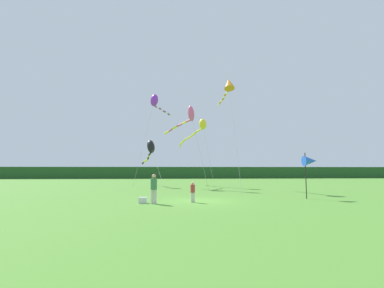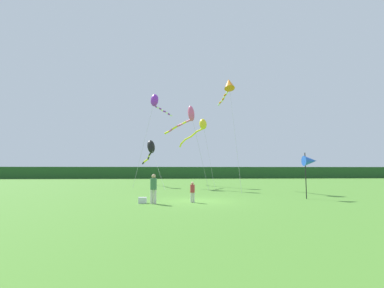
{
  "view_description": "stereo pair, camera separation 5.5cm",
  "coord_description": "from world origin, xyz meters",
  "views": [
    {
      "loc": [
        -1.74,
        -17.23,
        1.94
      ],
      "look_at": [
        0.0,
        6.0,
        4.12
      ],
      "focal_mm": 25.73,
      "sensor_mm": 36.0,
      "label": 1
    },
    {
      "loc": [
        -1.68,
        -17.24,
        1.94
      ],
      "look_at": [
        0.0,
        6.0,
        4.12
      ],
      "focal_mm": 25.73,
      "sensor_mm": 36.0,
      "label": 2
    }
  ],
  "objects": [
    {
      "name": "person_child",
      "position": [
        -0.46,
        -0.7,
        0.68
      ],
      "size": [
        0.27,
        0.27,
        1.22
      ],
      "color": "silver",
      "rests_on": "ground"
    },
    {
      "name": "banner_flag_pole",
      "position": [
        7.64,
        0.76,
        2.51
      ],
      "size": [
        0.9,
        0.7,
        3.09
      ],
      "color": "black",
      "rests_on": "ground"
    },
    {
      "name": "person_adult",
      "position": [
        -2.74,
        -1.18,
        0.94
      ],
      "size": [
        0.37,
        0.37,
        1.69
      ],
      "color": "silver",
      "rests_on": "ground"
    },
    {
      "name": "kite_orange",
      "position": [
        3.99,
        9.7,
        10.49
      ],
      "size": [
        1.09,
        7.97,
        11.36
      ],
      "color": "#B2B2B2",
      "rests_on": "ground"
    },
    {
      "name": "kite_yellow",
      "position": [
        1.59,
        15.39,
        7.0
      ],
      "size": [
        3.55,
        9.15,
        8.05
      ],
      "color": "#B2B2B2",
      "rests_on": "ground"
    },
    {
      "name": "kite_purple",
      "position": [
        -3.74,
        15.46,
        10.14
      ],
      "size": [
        4.19,
        5.5,
        11.09
      ],
      "color": "#B2B2B2",
      "rests_on": "ground"
    },
    {
      "name": "kite_black",
      "position": [
        -4.22,
        15.21,
        4.44
      ],
      "size": [
        3.33,
        9.7,
        5.59
      ],
      "color": "#B2B2B2",
      "rests_on": "ground"
    },
    {
      "name": "cooler_box",
      "position": [
        -3.38,
        -0.88,
        0.17
      ],
      "size": [
        0.47,
        0.32,
        0.34
      ],
      "primitive_type": "cube",
      "color": "silver",
      "rests_on": "ground"
    },
    {
      "name": "distant_treeline",
      "position": [
        0.0,
        45.0,
        1.28
      ],
      "size": [
        108.0,
        2.67,
        2.57
      ],
      "primitive_type": "cube",
      "color": "#234C23",
      "rests_on": "ground"
    },
    {
      "name": "kite_rainbow",
      "position": [
        0.03,
        11.56,
        7.63
      ],
      "size": [
        4.52,
        5.1,
        8.76
      ],
      "color": "#B2B2B2",
      "rests_on": "ground"
    },
    {
      "name": "ground_plane",
      "position": [
        0.0,
        0.0,
        0.0
      ],
      "size": [
        120.0,
        120.0,
        0.0
      ],
      "primitive_type": "plane",
      "color": "#4C842D"
    }
  ]
}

